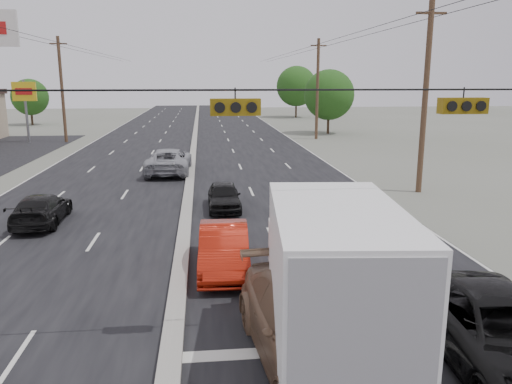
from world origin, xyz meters
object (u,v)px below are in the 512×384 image
red_sedan (224,249)px  queue_car_a (224,196)px  tan_sedan (311,328)px  queue_car_d (399,251)px  tree_right_far (296,86)px  utility_pole_left_c (62,89)px  utility_pole_right_b (425,97)px  pole_sign_far (25,97)px  tree_left_far (30,97)px  box_truck (330,278)px  oncoming_near (41,209)px  tree_right_mid (329,95)px  utility_pole_right_c (317,89)px  queue_car_b (340,218)px  black_suv (503,333)px  oncoming_far (169,161)px

red_sedan → queue_car_a: (0.35, 7.73, -0.09)m
tan_sedan → queue_car_d: (4.00, 5.09, -0.23)m
queue_car_a → tree_right_far: bearing=76.0°
utility_pole_left_c → tree_right_far: bearing=46.5°
tan_sedan → utility_pole_right_b: bearing=53.8°
pole_sign_far → queue_car_d: bearing=-57.4°
red_sedan → queue_car_a: 7.74m
tree_left_far → red_sedan: size_ratio=1.39×
pole_sign_far → tree_left_far: 20.89m
queue_car_a → queue_car_d: queue_car_a is taller
utility_pole_left_c → utility_pole_right_b: 35.36m
box_truck → oncoming_near: 14.92m
tree_right_mid → red_sedan: tree_right_mid is taller
utility_pole_right_b → tree_right_mid: size_ratio=1.40×
utility_pole_right_c → tan_sedan: utility_pole_right_c is taller
queue_car_b → queue_car_d: bearing=-70.8°
oncoming_near → queue_car_b: bearing=163.2°
black_suv → red_sedan: bearing=135.1°
utility_pole_left_c → tan_sedan: 44.06m
utility_pole_right_c → queue_car_b: utility_pole_right_c is taller
box_truck → queue_car_d: 6.00m
utility_pole_left_c → utility_pole_right_b: (25.00, -25.00, 0.00)m
utility_pole_right_c → queue_car_a: size_ratio=2.68×
tree_right_mid → queue_car_d: tree_right_mid is taller
black_suv → queue_car_d: (0.00, 5.63, -0.16)m
utility_pole_left_c → tan_sedan: utility_pole_left_c is taller
oncoming_far → queue_car_d: bearing=116.6°
tree_right_far → queue_car_d: 66.69m
box_truck → queue_car_d: box_truck is taller
utility_pole_right_b → pole_sign_far: (-28.50, 25.00, -0.70)m
tree_right_mid → queue_car_d: bearing=-101.1°
utility_pole_left_c → red_sedan: bearing=-68.5°
box_truck → oncoming_near: size_ratio=1.63×
utility_pole_right_c → pole_sign_far: utility_pole_right_c is taller
tree_right_far → pole_sign_far: bearing=-136.8°
utility_pole_left_c → queue_car_a: (14.25, -27.63, -4.47)m
tree_right_mid → tree_right_far: size_ratio=0.88×
utility_pole_left_c → tree_right_far: (28.50, 30.00, -0.15)m
utility_pole_left_c → box_truck: 43.81m
utility_pole_left_c → box_truck: bearing=-68.5°
oncoming_near → oncoming_far: bearing=-114.5°
queue_car_a → queue_car_b: queue_car_b is taller
box_truck → tree_right_far: bearing=85.3°
tree_left_far → black_suv: bearing=-64.8°
queue_car_b → black_suv: bearing=-80.2°
queue_car_d → oncoming_near: size_ratio=0.99×
pole_sign_far → tan_sedan: (19.00, -41.02, -3.55)m
utility_pole_right_b → pole_sign_far: bearing=138.7°
tan_sedan → oncoming_far: size_ratio=1.00×
tan_sedan → queue_car_d: bearing=46.3°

